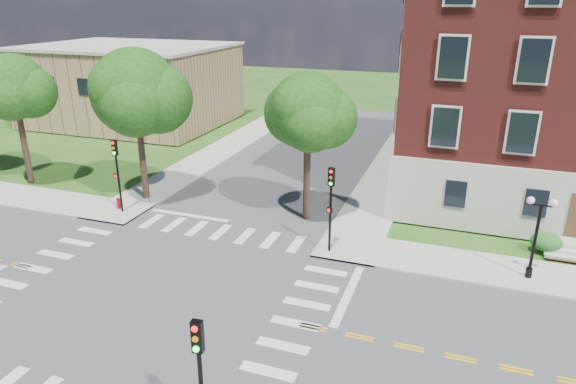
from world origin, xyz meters
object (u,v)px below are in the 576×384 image
(traffic_signal_se, at_px, (200,373))
(twin_lamp_west, at_px, (536,233))
(traffic_signal_ne, at_px, (331,199))
(fire_hydrant, at_px, (119,203))
(traffic_signal_nw, at_px, (117,167))

(traffic_signal_se, height_order, twin_lamp_west, traffic_signal_se)
(traffic_signal_ne, height_order, fire_hydrant, traffic_signal_ne)
(traffic_signal_ne, distance_m, traffic_signal_nw, 14.19)
(traffic_signal_se, distance_m, fire_hydrant, 21.50)
(traffic_signal_se, bearing_deg, twin_lamp_west, 55.75)
(traffic_signal_nw, bearing_deg, traffic_signal_se, -46.84)
(traffic_signal_se, xyz_separation_m, twin_lamp_west, (10.10, 14.84, -0.66))
(traffic_signal_ne, xyz_separation_m, twin_lamp_west, (10.10, 0.60, -0.66))
(traffic_signal_ne, distance_m, fire_hydrant, 14.97)
(traffic_signal_se, height_order, traffic_signal_nw, same)
(fire_hydrant, bearing_deg, traffic_signal_nw, -35.76)
(traffic_signal_se, relative_size, traffic_signal_ne, 1.00)
(twin_lamp_west, bearing_deg, traffic_signal_nw, 179.38)
(traffic_signal_nw, bearing_deg, traffic_signal_ne, -3.50)
(traffic_signal_se, bearing_deg, fire_hydrant, 133.49)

